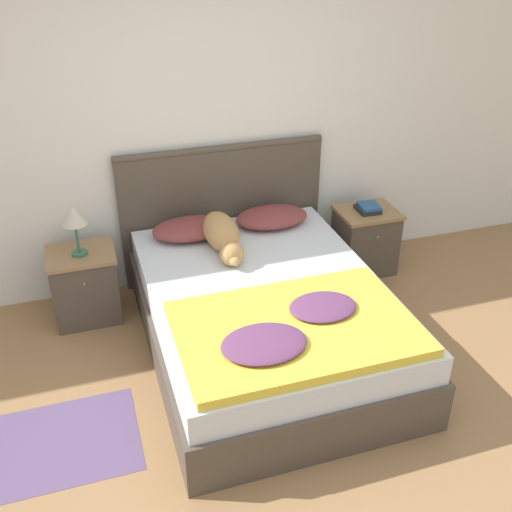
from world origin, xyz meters
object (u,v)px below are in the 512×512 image
at_px(nightstand_right, 365,240).
at_px(dog, 223,235).
at_px(bed, 265,318).
at_px(nightstand_left, 85,285).
at_px(table_lamp, 74,218).
at_px(pillow_left, 190,229).
at_px(book_stack, 368,208).
at_px(pillow_right, 272,217).

distance_m(nightstand_right, dog, 1.33).
distance_m(bed, nightstand_right, 1.36).
relative_size(nightstand_left, table_lamp, 1.47).
xyz_separation_m(nightstand_left, table_lamp, (0.00, -0.02, 0.56)).
height_order(pillow_left, table_lamp, table_lamp).
bearing_deg(table_lamp, pillow_left, 4.35).
bearing_deg(book_stack, bed, -145.70).
bearing_deg(dog, nightstand_right, 9.48).
relative_size(book_stack, table_lamp, 0.54).
distance_m(pillow_left, pillow_right, 0.64).
height_order(dog, book_stack, dog).
height_order(pillow_right, dog, dog).
height_order(bed, book_stack, book_stack).
bearing_deg(pillow_left, table_lamp, -175.65).
bearing_deg(dog, pillow_right, 28.95).
relative_size(pillow_right, book_stack, 2.83).
bearing_deg(table_lamp, nightstand_right, 0.50).
bearing_deg(pillow_left, nightstand_right, -1.65).
xyz_separation_m(nightstand_right, dog, (-1.26, -0.21, 0.36)).
relative_size(nightstand_left, pillow_right, 0.96).
bearing_deg(pillow_left, dog, -54.11).
relative_size(bed, table_lamp, 5.65).
height_order(bed, pillow_left, pillow_left).
xyz_separation_m(bed, table_lamp, (-1.13, 0.75, 0.57)).
distance_m(pillow_left, book_stack, 1.45).
relative_size(bed, nightstand_right, 3.84).
height_order(pillow_right, book_stack, pillow_right).
relative_size(nightstand_left, dog, 0.75).
bearing_deg(bed, nightstand_left, 145.70).
relative_size(pillow_left, pillow_right, 1.00).
distance_m(pillow_right, book_stack, 0.81).
distance_m(nightstand_right, table_lamp, 2.32).
height_order(nightstand_left, pillow_right, pillow_right).
height_order(nightstand_left, pillow_left, pillow_left).
bearing_deg(bed, dog, 103.81).
bearing_deg(pillow_right, dog, -151.05).
height_order(nightstand_right, dog, dog).
bearing_deg(dog, bed, -76.19).
xyz_separation_m(nightstand_left, pillow_left, (0.81, 0.04, 0.32)).
bearing_deg(pillow_left, pillow_right, 0.00).
distance_m(pillow_right, dog, 0.52).
bearing_deg(table_lamp, nightstand_left, 90.00).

